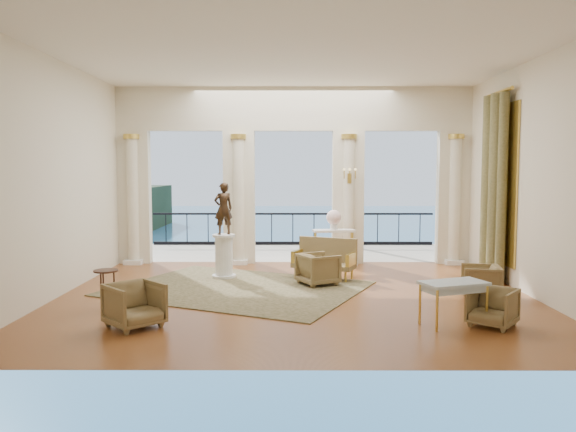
{
  "coord_description": "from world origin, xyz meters",
  "views": [
    {
      "loc": [
        -0.1,
        -10.58,
        2.41
      ],
      "look_at": [
        -0.13,
        0.6,
        1.49
      ],
      "focal_mm": 35.0,
      "sensor_mm": 36.0,
      "label": 1
    }
  ],
  "objects_px": {
    "side_table": "(106,275)",
    "game_table": "(454,286)",
    "statue": "(223,209)",
    "console_table": "(334,236)",
    "armchair_a": "(135,303)",
    "settee": "(325,259)",
    "armchair_c": "(481,280)",
    "armchair_d": "(318,267)",
    "armchair_b": "(492,305)",
    "pedestal": "(224,257)"
  },
  "relations": [
    {
      "from": "armchair_b",
      "to": "armchair_c",
      "type": "xyz_separation_m",
      "value": [
        0.47,
        1.91,
        0.02
      ]
    },
    {
      "from": "armchair_b",
      "to": "side_table",
      "type": "relative_size",
      "value": 0.97
    },
    {
      "from": "statue",
      "to": "side_table",
      "type": "bearing_deg",
      "value": 34.28
    },
    {
      "from": "armchair_b",
      "to": "armchair_a",
      "type": "bearing_deg",
      "value": -140.87
    },
    {
      "from": "armchair_a",
      "to": "game_table",
      "type": "bearing_deg",
      "value": -42.14
    },
    {
      "from": "armchair_c",
      "to": "armchair_d",
      "type": "xyz_separation_m",
      "value": [
        -3.0,
        1.21,
        0.02
      ]
    },
    {
      "from": "statue",
      "to": "pedestal",
      "type": "bearing_deg",
      "value": 65.76
    },
    {
      "from": "armchair_d",
      "to": "game_table",
      "type": "bearing_deg",
      "value": -175.56
    },
    {
      "from": "armchair_c",
      "to": "armchair_d",
      "type": "bearing_deg",
      "value": -100.49
    },
    {
      "from": "armchair_b",
      "to": "statue",
      "type": "bearing_deg",
      "value": 178.25
    },
    {
      "from": "pedestal",
      "to": "armchair_b",
      "type": "bearing_deg",
      "value": -40.17
    },
    {
      "from": "armchair_a",
      "to": "statue",
      "type": "relative_size",
      "value": 0.66
    },
    {
      "from": "armchair_a",
      "to": "armchair_c",
      "type": "height_order",
      "value": "armchair_a"
    },
    {
      "from": "settee",
      "to": "statue",
      "type": "bearing_deg",
      "value": -156.94
    },
    {
      "from": "armchair_c",
      "to": "game_table",
      "type": "distance_m",
      "value": 2.13
    },
    {
      "from": "armchair_c",
      "to": "statue",
      "type": "relative_size",
      "value": 0.6
    },
    {
      "from": "armchair_b",
      "to": "console_table",
      "type": "distance_m",
      "value": 5.54
    },
    {
      "from": "armchair_a",
      "to": "side_table",
      "type": "bearing_deg",
      "value": 81.35
    },
    {
      "from": "pedestal",
      "to": "side_table",
      "type": "xyz_separation_m",
      "value": [
        -1.71,
        -2.8,
        0.12
      ]
    },
    {
      "from": "armchair_b",
      "to": "armchair_c",
      "type": "height_order",
      "value": "armchair_c"
    },
    {
      "from": "settee",
      "to": "pedestal",
      "type": "height_order",
      "value": "pedestal"
    },
    {
      "from": "side_table",
      "to": "game_table",
      "type": "bearing_deg",
      "value": -9.9
    },
    {
      "from": "armchair_c",
      "to": "console_table",
      "type": "height_order",
      "value": "console_table"
    },
    {
      "from": "armchair_a",
      "to": "settee",
      "type": "distance_m",
      "value": 5.03
    },
    {
      "from": "statue",
      "to": "console_table",
      "type": "distance_m",
      "value": 2.94
    },
    {
      "from": "armchair_b",
      "to": "game_table",
      "type": "height_order",
      "value": "game_table"
    },
    {
      "from": "settee",
      "to": "armchair_c",
      "type": "bearing_deg",
      "value": -10.58
    },
    {
      "from": "armchair_b",
      "to": "settee",
      "type": "height_order",
      "value": "settee"
    },
    {
      "from": "pedestal",
      "to": "armchair_d",
      "type": "bearing_deg",
      "value": -20.06
    },
    {
      "from": "armchair_d",
      "to": "pedestal",
      "type": "bearing_deg",
      "value": 41.81
    },
    {
      "from": "console_table",
      "to": "game_table",
      "type": "bearing_deg",
      "value": -81.27
    },
    {
      "from": "armchair_d",
      "to": "pedestal",
      "type": "xyz_separation_m",
      "value": [
        -2.07,
        0.76,
        0.1
      ]
    },
    {
      "from": "armchair_a",
      "to": "armchair_c",
      "type": "distance_m",
      "value": 6.29
    },
    {
      "from": "pedestal",
      "to": "settee",
      "type": "bearing_deg",
      "value": -0.88
    },
    {
      "from": "game_table",
      "to": "pedestal",
      "type": "relative_size",
      "value": 1.15
    },
    {
      "from": "settee",
      "to": "side_table",
      "type": "height_order",
      "value": "settee"
    },
    {
      "from": "game_table",
      "to": "console_table",
      "type": "height_order",
      "value": "console_table"
    },
    {
      "from": "armchair_b",
      "to": "settee",
      "type": "distance_m",
      "value": 4.5
    },
    {
      "from": "game_table",
      "to": "console_table",
      "type": "relative_size",
      "value": 1.07
    },
    {
      "from": "armchair_d",
      "to": "console_table",
      "type": "distance_m",
      "value": 2.1
    },
    {
      "from": "armchair_a",
      "to": "console_table",
      "type": "bearing_deg",
      "value": 12.55
    },
    {
      "from": "armchair_b",
      "to": "console_table",
      "type": "bearing_deg",
      "value": 150.2
    },
    {
      "from": "armchair_b",
      "to": "armchair_d",
      "type": "relative_size",
      "value": 0.9
    },
    {
      "from": "armchair_a",
      "to": "armchair_b",
      "type": "height_order",
      "value": "armchair_a"
    },
    {
      "from": "armchair_a",
      "to": "settee",
      "type": "bearing_deg",
      "value": 7.18
    },
    {
      "from": "armchair_b",
      "to": "pedestal",
      "type": "relative_size",
      "value": 0.68
    },
    {
      "from": "armchair_b",
      "to": "armchair_d",
      "type": "xyz_separation_m",
      "value": [
        -2.53,
        3.12,
        0.04
      ]
    },
    {
      "from": "pedestal",
      "to": "console_table",
      "type": "bearing_deg",
      "value": 26.14
    },
    {
      "from": "pedestal",
      "to": "console_table",
      "type": "distance_m",
      "value": 2.86
    },
    {
      "from": "armchair_c",
      "to": "game_table",
      "type": "height_order",
      "value": "armchair_c"
    }
  ]
}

